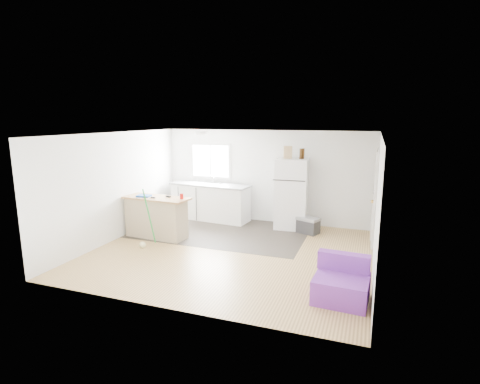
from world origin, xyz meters
name	(u,v)px	position (x,y,z in m)	size (l,w,h in m)	color
room	(231,195)	(0.00, 0.00, 1.20)	(5.51, 5.01, 2.41)	olive
vinyl_zone	(222,231)	(-0.73, 1.25, 0.00)	(4.05, 2.50, 0.00)	#322B25
window	(211,161)	(-1.55, 2.49, 1.55)	(1.18, 0.06, 0.98)	white
interior_door	(375,198)	(2.72, 1.55, 1.02)	(0.11, 0.92, 2.10)	white
ceiling_fixture	(201,133)	(-1.20, 1.20, 2.36)	(0.30, 0.30, 0.07)	white
kitchen_cabinets	(210,201)	(-1.43, 2.16, 0.50)	(2.24, 0.89, 1.26)	white
peninsula	(156,217)	(-1.96, 0.33, 0.48)	(1.58, 0.71, 0.94)	tan
refrigerator	(292,194)	(0.79, 2.12, 0.87)	(0.81, 0.78, 1.74)	white
cooler	(308,225)	(1.28, 1.80, 0.20)	(0.60, 0.50, 0.39)	#2B2C2E
purple_seat	(342,284)	(2.31, -1.34, 0.24)	(0.83, 0.79, 0.65)	purple
cleaner_jug	(160,234)	(-1.75, 0.12, 0.15)	(0.16, 0.12, 0.34)	silver
mop	(144,237)	(-1.82, -0.38, 0.23)	(0.23, 0.36, 1.29)	green
red_cup	(182,196)	(-1.31, 0.36, 1.00)	(0.08, 0.08, 0.12)	red
blue_tray	(144,196)	(-2.24, 0.30, 0.96)	(0.30, 0.22, 0.04)	#134BB8
tool_a	(168,196)	(-1.69, 0.43, 0.96)	(0.14, 0.05, 0.03)	black
tool_b	(153,197)	(-1.96, 0.22, 0.96)	(0.10, 0.04, 0.03)	black
cardboard_box	(288,152)	(0.68, 2.07, 1.89)	(0.20, 0.10, 0.30)	tan
bottle_left	(301,154)	(1.00, 2.06, 1.86)	(0.07, 0.07, 0.25)	#381F0A
bottle_right	(303,154)	(1.04, 2.14, 1.86)	(0.07, 0.07, 0.25)	#381F0A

